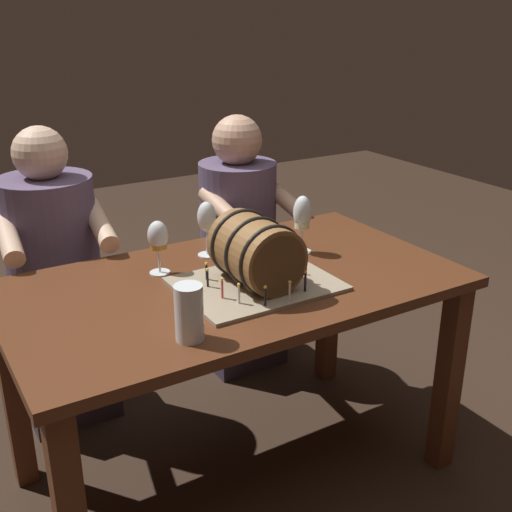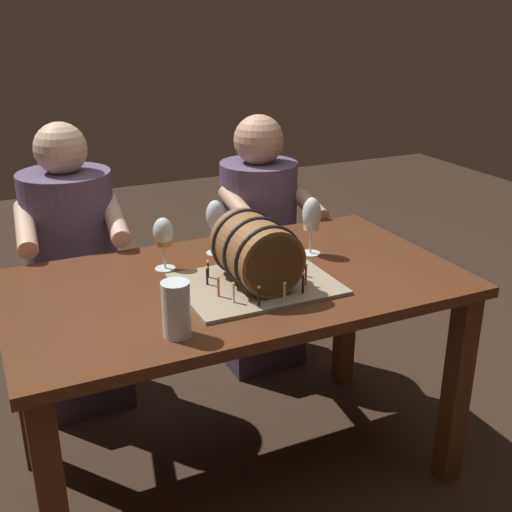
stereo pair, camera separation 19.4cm
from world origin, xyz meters
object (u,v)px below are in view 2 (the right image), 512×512
Objects in this scene: wine_glass_amber at (163,235)px; person_seated_right at (259,254)px; person_seated_left at (75,280)px; wine_glass_empty at (215,217)px; wine_glass_white at (312,217)px; dining_table at (236,311)px; beer_pint at (176,312)px; barrel_cake at (256,256)px.

person_seated_right is at bearing 41.16° from wine_glass_amber.
wine_glass_amber is 0.15× the size of person_seated_left.
wine_glass_empty reaches higher than wine_glass_amber.
wine_glass_empty is 0.22m from wine_glass_amber.
wine_glass_empty is 0.68m from person_seated_right.
person_seated_right is (0.81, -0.00, -0.02)m from person_seated_left.
person_seated_left is at bearing 113.68° from wine_glass_amber.
wine_glass_empty is 0.33m from wine_glass_white.
wine_glass_white is 0.69m from person_seated_right.
beer_pint is at bearing -135.71° from dining_table.
dining_table is 0.34m from wine_glass_amber.
beer_pint is (-0.29, -0.28, 0.18)m from dining_table.
barrel_cake is 0.34m from wine_glass_white.
person_seated_left is (-0.44, 0.76, -0.30)m from barrel_cake.
beer_pint is 1.22m from person_seated_right.
wine_glass_white is 0.72m from beer_pint.
beer_pint is at bearing -148.81° from wine_glass_white.
wine_glass_white is 1.34× the size of beer_pint.
wine_glass_empty is at bearing 154.50° from wine_glass_white.
barrel_cake reaches higher than wine_glass_empty.
person_seated_left reaches higher than wine_glass_white.
wine_glass_amber is at bearing 76.70° from beer_pint.
person_seated_right is at bearing 49.91° from wine_glass_empty.
wine_glass_empty is at bearing 58.66° from beer_pint.
person_seated_left reaches higher than wine_glass_amber.
barrel_cake is at bearing -149.83° from wine_glass_white.
dining_table is 0.44m from beer_pint.
beer_pint is at bearing -121.34° from wine_glass_empty.
beer_pint is (-0.32, -0.20, -0.03)m from barrel_cake.
person_seated_right reaches higher than wine_glass_white.
barrel_cake is 0.90m from person_seated_right.
wine_glass_amber is 0.47m from beer_pint.
barrel_cake reaches higher than beer_pint.
beer_pint is (-0.11, -0.45, -0.05)m from wine_glass_amber.
wine_glass_empty is (-0.01, 0.31, 0.03)m from barrel_cake.
person_seated_left is (-0.73, 0.59, -0.34)m from wine_glass_white.
wine_glass_white reaches higher than beer_pint.
wine_glass_amber is at bearing -163.29° from wine_glass_empty.
wine_glass_amber is 0.87× the size of wine_glass_white.
wine_glass_empty reaches higher than beer_pint.
wine_glass_white reaches higher than wine_glass_amber.
dining_table is 7.37× the size of wine_glass_empty.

